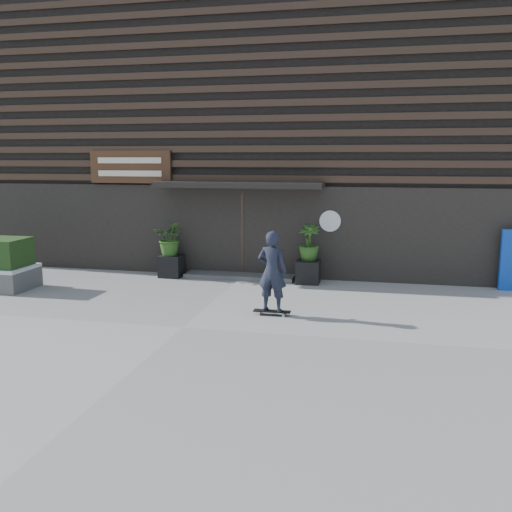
# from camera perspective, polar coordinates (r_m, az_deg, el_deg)

# --- Properties ---
(ground) EXTENTS (80.00, 80.00, 0.00)m
(ground) POSITION_cam_1_polar(r_m,az_deg,el_deg) (10.90, -7.57, -7.31)
(ground) COLOR gray
(ground) RESTS_ON ground
(entrance_step) EXTENTS (3.00, 0.80, 0.12)m
(entrance_step) POSITION_cam_1_polar(r_m,az_deg,el_deg) (15.15, -1.66, -2.07)
(entrance_step) COLOR #464644
(entrance_step) RESTS_ON ground
(planter_pot_left) EXTENTS (0.60, 0.60, 0.60)m
(planter_pot_left) POSITION_cam_1_polar(r_m,az_deg,el_deg) (15.48, -8.69, -1.01)
(planter_pot_left) COLOR black
(planter_pot_left) RESTS_ON ground
(bamboo_left) EXTENTS (0.86, 0.75, 0.96)m
(bamboo_left) POSITION_cam_1_polar(r_m,az_deg,el_deg) (15.35, -8.77, 1.84)
(bamboo_left) COLOR #2D591E
(bamboo_left) RESTS_ON planter_pot_left
(planter_pot_right) EXTENTS (0.60, 0.60, 0.60)m
(planter_pot_right) POSITION_cam_1_polar(r_m,az_deg,el_deg) (14.57, 5.41, -1.63)
(planter_pot_right) COLOR black
(planter_pot_right) RESTS_ON ground
(bamboo_right) EXTENTS (0.54, 0.54, 0.96)m
(bamboo_right) POSITION_cam_1_polar(r_m,az_deg,el_deg) (14.43, 5.46, 1.40)
(bamboo_right) COLOR #2D591E
(bamboo_right) RESTS_ON planter_pot_right
(building) EXTENTS (18.00, 11.00, 8.00)m
(building) POSITION_cam_1_polar(r_m,az_deg,el_deg) (20.07, 2.07, 12.17)
(building) COLOR black
(building) RESTS_ON ground
(skateboarder) EXTENTS (0.78, 0.47, 1.78)m
(skateboarder) POSITION_cam_1_polar(r_m,az_deg,el_deg) (11.41, 1.68, -1.61)
(skateboarder) COLOR black
(skateboarder) RESTS_ON ground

